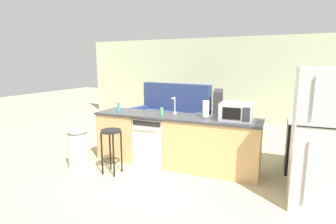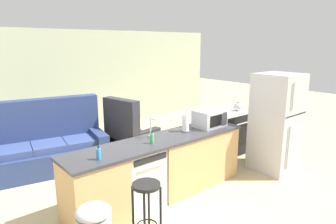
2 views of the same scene
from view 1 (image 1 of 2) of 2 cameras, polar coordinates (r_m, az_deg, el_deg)
ground_plane at (r=4.86m, az=-0.30°, el=-11.08°), size 24.00×24.00×0.00m
wall_back at (r=8.50m, az=12.90°, el=6.89°), size 10.00×0.06×2.60m
kitchen_counter at (r=4.64m, az=2.43°, el=-6.67°), size 2.94×0.66×0.90m
dishwasher at (r=4.83m, az=-3.05°, el=-5.99°), size 0.58×0.61×0.84m
stove_range at (r=4.93m, az=28.75°, el=-6.59°), size 0.76×0.68×0.90m
refrigerator at (r=3.77m, az=30.90°, el=-5.03°), size 0.72×0.73×1.75m
microwave at (r=4.26m, az=14.65°, el=0.04°), size 0.50×0.37×0.28m
sink_faucet at (r=4.69m, az=1.41°, el=1.18°), size 0.07×0.18×0.30m
paper_towel_roll at (r=4.41m, az=8.21°, el=0.58°), size 0.14×0.14×0.28m
soap_bottle at (r=4.55m, az=-1.37°, el=0.17°), size 0.06×0.06×0.18m
dish_soap_bottle at (r=4.91m, az=-10.73°, el=0.73°), size 0.06×0.06×0.18m
kettle at (r=4.71m, az=31.50°, el=-0.88°), size 0.21×0.17×0.19m
bar_stool at (r=4.37m, az=-12.23°, el=-6.40°), size 0.32×0.32×0.74m
trash_bin at (r=4.79m, az=-18.97°, el=-7.22°), size 0.35×0.35×0.74m
couch at (r=6.95m, az=0.71°, el=-1.12°), size 2.13×1.26×1.27m
armchair at (r=6.18m, az=12.53°, el=-3.26°), size 0.94×0.98×1.20m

